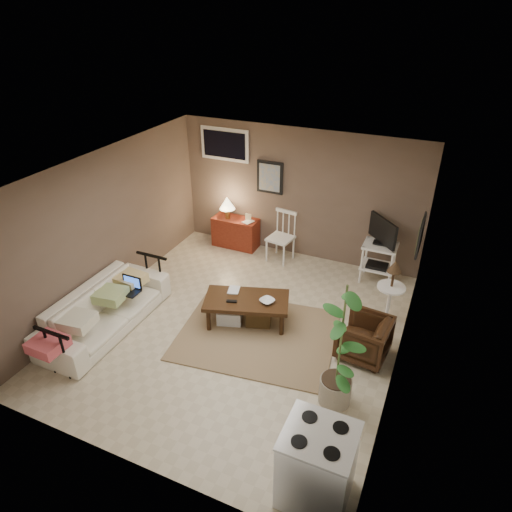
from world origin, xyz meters
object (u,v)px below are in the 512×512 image
at_px(potted_plant, 341,343).
at_px(stove, 317,465).
at_px(red_console, 235,230).
at_px(spindle_chair, 281,238).
at_px(armchair, 364,336).
at_px(sofa, 104,303).
at_px(coffee_table, 246,309).
at_px(tv_stand, 380,249).
at_px(side_table, 392,285).

height_order(potted_plant, stove, potted_plant).
distance_m(red_console, spindle_chair, 1.03).
bearing_deg(potted_plant, red_console, 132.86).
bearing_deg(armchair, spindle_chair, -129.37).
height_order(sofa, armchair, sofa).
relative_size(coffee_table, armchair, 2.08).
xyz_separation_m(coffee_table, potted_plant, (1.63, -0.95, 0.65)).
relative_size(tv_stand, stove, 1.34).
distance_m(coffee_table, armchair, 1.75).
relative_size(tv_stand, potted_plant, 0.69).
bearing_deg(tv_stand, red_console, 176.74).
bearing_deg(red_console, sofa, -101.22).
bearing_deg(armchair, red_console, -119.67).
distance_m(coffee_table, potted_plant, 1.99).
distance_m(sofa, red_console, 3.12).
height_order(side_table, stove, side_table).
bearing_deg(side_table, sofa, -154.70).
relative_size(sofa, red_console, 2.11).
bearing_deg(armchair, tv_stand, -168.31).
distance_m(red_console, tv_stand, 2.81).
bearing_deg(stove, coffee_table, 128.92).
bearing_deg(tv_stand, stove, -86.90).
height_order(spindle_chair, armchair, spindle_chair).
bearing_deg(potted_plant, side_table, 80.78).
bearing_deg(red_console, stove, -55.20).
distance_m(side_table, potted_plant, 1.85).
relative_size(coffee_table, sofa, 0.64).
distance_m(side_table, armchair, 0.94).
height_order(sofa, potted_plant, potted_plant).
xyz_separation_m(armchair, potted_plant, (-0.12, -0.95, 0.58)).
height_order(spindle_chair, side_table, side_table).
relative_size(coffee_table, potted_plant, 0.80).
relative_size(red_console, armchair, 1.55).
distance_m(sofa, side_table, 4.18).
bearing_deg(coffee_table, tv_stand, 52.06).
distance_m(armchair, potted_plant, 1.13).
bearing_deg(armchair, sofa, -69.73).
height_order(tv_stand, armchair, tv_stand).
xyz_separation_m(sofa, armchair, (3.60, 0.92, -0.09)).
bearing_deg(sofa, coffee_table, -63.62).
distance_m(armchair, stove, 2.20).
height_order(tv_stand, side_table, tv_stand).
distance_m(coffee_table, tv_stand, 2.54).
bearing_deg(sofa, armchair, -75.62).
height_order(red_console, potted_plant, potted_plant).
xyz_separation_m(potted_plant, stove, (0.15, -1.25, -0.48)).
height_order(sofa, spindle_chair, spindle_chair).
distance_m(tv_stand, armchair, 2.01).
bearing_deg(spindle_chair, armchair, -45.26).
relative_size(tv_stand, armchair, 1.79).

